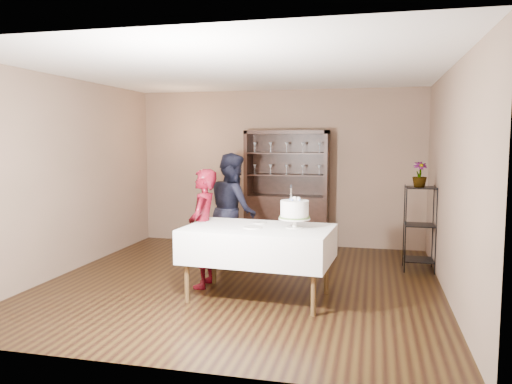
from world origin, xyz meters
The scene contains 14 objects.
floor centered at (0.00, 0.00, 0.00)m, with size 5.00×5.00×0.00m, color black.
ceiling centered at (0.00, 0.00, 2.70)m, with size 5.00×5.00×0.00m, color white.
back_wall centered at (0.00, 2.50, 1.35)m, with size 5.00×0.02×2.70m, color brown.
wall_left centered at (-2.50, 0.00, 1.35)m, with size 0.02×5.00×2.70m, color brown.
wall_right centered at (2.50, 0.00, 1.35)m, with size 0.02×5.00×2.70m, color brown.
china_hutch centered at (0.20, 2.25, 0.66)m, with size 1.40×0.48×2.00m.
plant_etagere centered at (2.28, 1.20, 0.65)m, with size 0.42×0.42×1.20m.
cake_table centered at (0.35, -0.55, 0.64)m, with size 1.75×1.15×0.84m.
woman centered at (-0.43, -0.25, 0.74)m, with size 0.54×0.36×1.49m, color #3C050B.
man centered at (-0.37, 0.90, 0.83)m, with size 0.81×0.63×1.66m, color black.
cake centered at (0.77, -0.51, 1.04)m, with size 0.36×0.36×0.50m.
plate_near centered at (0.30, -0.63, 0.85)m, with size 0.21×0.21×0.01m, color silver.
plate_far centered at (0.31, -0.30, 0.85)m, with size 0.16×0.16×0.01m, color silver.
potted_plant centered at (2.25, 1.15, 1.36)m, with size 0.20×0.20×0.35m, color #4F7035.
Camera 1 is at (1.64, -6.08, 1.85)m, focal length 35.00 mm.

